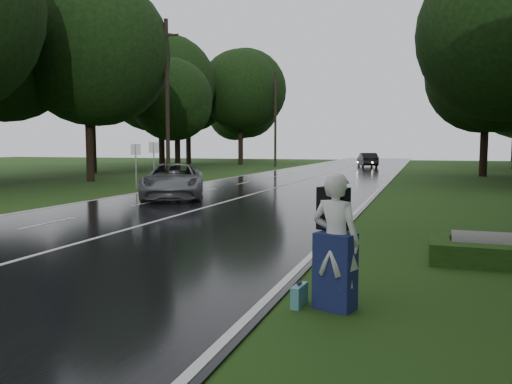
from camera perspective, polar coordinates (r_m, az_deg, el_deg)
ground at (r=13.56m, az=-18.50°, el=-5.39°), size 160.00×160.00×0.00m
road at (r=31.75m, az=3.76°, el=0.89°), size 12.00×140.00×0.04m
lane_center at (r=31.75m, az=3.76°, el=0.94°), size 0.12×140.00×0.01m
grey_car at (r=23.41m, az=-9.43°, el=1.29°), size 4.79×6.37×1.61m
far_car at (r=58.79m, az=12.61°, el=3.60°), size 3.00×5.21×1.62m
hitchhiker at (r=7.58m, az=9.07°, el=-6.13°), size 0.86×0.82×2.06m
suitcase at (r=7.82m, az=4.97°, el=-11.70°), size 0.18×0.48×0.33m
culvert at (r=11.67m, az=24.57°, el=-7.30°), size 1.31×0.65×0.65m
utility_pole_mid at (r=34.78m, az=-9.97°, el=1.17°), size 1.80×0.28×10.91m
utility_pole_far at (r=58.97m, az=2.21°, el=2.90°), size 1.80×0.28×10.97m
road_sign_a at (r=28.85m, az=-13.51°, el=0.27°), size 0.62×0.10×2.56m
road_sign_b at (r=30.53m, az=-11.55°, el=0.58°), size 0.64×0.10×2.68m
tree_left_d at (r=36.39m, az=-18.37°, el=1.16°), size 9.71×9.71×15.18m
tree_left_e at (r=52.74m, az=-8.93°, el=2.56°), size 7.70×7.70×12.03m
tree_left_f at (r=65.13m, az=-1.79°, el=3.13°), size 11.01×11.01×17.21m
tree_right_e at (r=44.16m, az=24.49°, el=1.63°), size 8.88×8.88×13.88m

